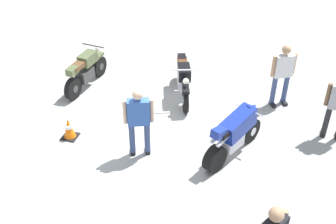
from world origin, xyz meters
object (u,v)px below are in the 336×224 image
object	(u,v)px
person_in_white_shirt	(283,72)
motorcycle_blue_sportbike	(235,133)
motorcycle_olive_vintage	(85,71)
motorcycle_black_cruiser	(183,79)
person_in_blue_shirt	(139,118)
traffic_cone	(69,128)

from	to	relation	value
person_in_white_shirt	motorcycle_blue_sportbike	bearing A→B (deg)	-48.94
person_in_white_shirt	motorcycle_olive_vintage	bearing A→B (deg)	-113.33
motorcycle_black_cruiser	person_in_white_shirt	bearing A→B (deg)	77.89
motorcycle_black_cruiser	motorcycle_blue_sportbike	xyz separation A→B (m)	(-1.70, 2.06, 0.07)
motorcycle_olive_vintage	motorcycle_blue_sportbike	bearing A→B (deg)	-104.88
motorcycle_blue_sportbike	person_in_blue_shirt	distance (m)	2.12
person_in_blue_shirt	motorcycle_blue_sportbike	bearing A→B (deg)	-96.09
person_in_white_shirt	traffic_cone	distance (m)	5.48
motorcycle_olive_vintage	traffic_cone	world-z (taller)	motorcycle_olive_vintage
motorcycle_olive_vintage	person_in_blue_shirt	size ratio (longest dim) A/B	1.15
motorcycle_blue_sportbike	motorcycle_black_cruiser	bearing A→B (deg)	65.95
motorcycle_blue_sportbike	person_in_white_shirt	xyz separation A→B (m)	(-0.81, -2.38, 0.38)
motorcycle_blue_sportbike	traffic_cone	world-z (taller)	motorcycle_blue_sportbike
traffic_cone	motorcycle_blue_sportbike	bearing A→B (deg)	-172.84
person_in_white_shirt	traffic_cone	bearing A→B (deg)	-88.41
motorcycle_black_cruiser	motorcycle_blue_sportbike	bearing A→B (deg)	20.10
person_in_blue_shirt	traffic_cone	world-z (taller)	person_in_blue_shirt
motorcycle_blue_sportbike	person_in_white_shirt	distance (m)	2.54
motorcycle_blue_sportbike	person_in_white_shirt	world-z (taller)	person_in_white_shirt
motorcycle_blue_sportbike	person_in_blue_shirt	bearing A→B (deg)	132.35
motorcycle_olive_vintage	person_in_white_shirt	size ratio (longest dim) A/B	1.15
motorcycle_black_cruiser	motorcycle_blue_sportbike	size ratio (longest dim) A/B	1.10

